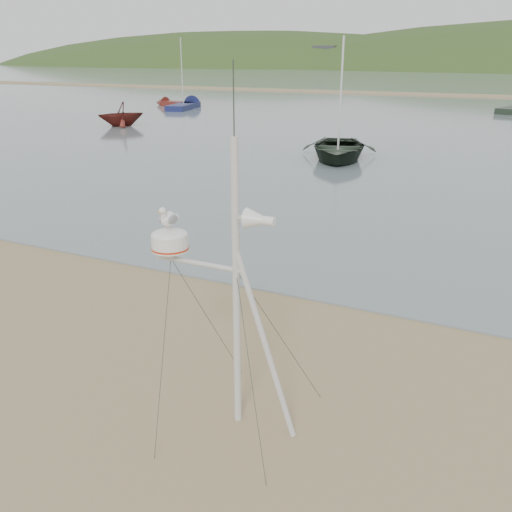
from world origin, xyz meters
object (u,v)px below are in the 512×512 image
at_px(mast_rig, 232,348).
at_px(boat_red, 120,103).
at_px(dinghy_red_far, 170,104).
at_px(sailboat_blue_near, 190,105).
at_px(boat_dark, 340,104).

distance_m(mast_rig, boat_red, 35.60).
bearing_deg(dinghy_red_far, sailboat_blue_near, -7.73).
height_order(mast_rig, boat_dark, boat_dark).
bearing_deg(boat_dark, mast_rig, -91.41).
distance_m(boat_red, sailboat_blue_near, 15.49).
height_order(boat_red, dinghy_red_far, boat_red).
bearing_deg(sailboat_blue_near, boat_dark, -44.04).
bearing_deg(sailboat_blue_near, mast_rig, -57.28).
relative_size(mast_rig, sailboat_blue_near, 0.68).
xyz_separation_m(mast_rig, boat_dark, (-4.88, 20.56, 1.55)).
bearing_deg(mast_rig, dinghy_red_far, 124.98).
distance_m(mast_rig, dinghy_red_far, 51.51).
height_order(mast_rig, sailboat_blue_near, sailboat_blue_near).
xyz_separation_m(mast_rig, sailboat_blue_near, (-26.89, 41.84, -0.90)).
relative_size(boat_red, dinghy_red_far, 0.60).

